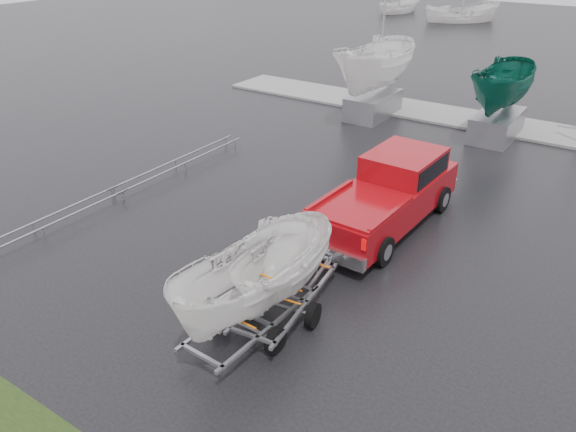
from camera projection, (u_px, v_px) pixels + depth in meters
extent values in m
plane|color=black|center=(390.00, 251.00, 15.86)|extent=(120.00, 120.00, 0.00)
cube|color=gray|center=(511.00, 126.00, 25.41)|extent=(30.00, 3.00, 0.12)
cube|color=maroon|center=(385.00, 201.00, 16.79)|extent=(2.34, 6.13, 0.99)
cube|color=maroon|center=(404.00, 166.00, 17.21)|extent=(2.03, 2.48, 0.89)
cube|color=black|center=(404.00, 164.00, 17.19)|extent=(2.05, 2.22, 0.57)
cube|color=silver|center=(330.00, 253.00, 14.74)|extent=(2.11, 0.28, 0.36)
cylinder|color=black|center=(385.00, 184.00, 18.92)|extent=(0.35, 0.85, 0.83)
cylinder|color=black|center=(441.00, 199.00, 17.88)|extent=(0.35, 0.85, 0.83)
cylinder|color=black|center=(321.00, 230.00, 16.09)|extent=(0.35, 0.85, 0.83)
cylinder|color=black|center=(383.00, 251.00, 15.05)|extent=(0.35, 0.85, 0.83)
cube|color=gray|center=(234.00, 308.00, 12.77)|extent=(0.23, 3.60, 0.08)
cube|color=gray|center=(272.00, 326.00, 12.19)|extent=(0.23, 3.60, 0.08)
cylinder|color=gray|center=(247.00, 326.00, 12.41)|extent=(1.60, 0.15, 0.08)
cylinder|color=black|center=(220.00, 313.00, 12.83)|extent=(0.21, 0.61, 0.60)
cylinder|color=black|center=(276.00, 341.00, 11.99)|extent=(0.21, 0.61, 0.60)
imported|color=white|center=(249.00, 226.00, 11.41)|extent=(1.78, 1.82, 4.53)
cube|color=orange|center=(274.00, 280.00, 12.80)|extent=(1.55, 0.11, 0.03)
cube|color=orange|center=(227.00, 315.00, 11.66)|extent=(1.55, 0.11, 0.03)
cube|color=gray|center=(265.00, 290.00, 13.38)|extent=(0.54, 3.58, 0.08)
cube|color=gray|center=(307.00, 302.00, 12.95)|extent=(0.54, 3.58, 0.08)
cylinder|color=gray|center=(282.00, 306.00, 13.08)|extent=(1.60, 0.29, 0.08)
cylinder|color=black|center=(252.00, 297.00, 13.39)|extent=(0.26, 0.62, 0.60)
cylinder|color=black|center=(313.00, 315.00, 12.76)|extent=(0.26, 0.62, 0.60)
imported|color=white|center=(285.00, 222.00, 12.25)|extent=(1.64, 1.67, 3.87)
cube|color=orange|center=(300.00, 260.00, 13.55)|extent=(1.54, 0.24, 0.03)
cube|color=orange|center=(269.00, 295.00, 12.28)|extent=(1.54, 0.24, 0.03)
cube|color=gray|center=(373.00, 105.00, 26.65)|extent=(1.60, 3.20, 1.10)
imported|color=white|center=(379.00, 23.00, 24.91)|extent=(2.41, 2.48, 6.41)
cube|color=gray|center=(497.00, 125.00, 23.97)|extent=(1.60, 3.20, 1.10)
imported|color=#0A4C3C|center=(511.00, 46.00, 22.45)|extent=(2.07, 2.12, 5.49)
cylinder|color=gray|center=(185.00, 163.00, 20.74)|extent=(0.06, 6.50, 0.06)
cylinder|color=gray|center=(175.00, 160.00, 20.99)|extent=(0.06, 6.50, 0.06)
cylinder|color=gray|center=(43.00, 228.00, 16.32)|extent=(0.06, 6.50, 0.06)
cylinder|color=gray|center=(32.00, 223.00, 16.57)|extent=(0.06, 6.50, 0.06)
imported|color=white|center=(399.00, 13.00, 58.01)|extent=(2.66, 2.71, 5.79)
imported|color=white|center=(461.00, 22.00, 52.72)|extent=(3.87, 3.86, 7.20)
imported|color=white|center=(402.00, 3.00, 65.08)|extent=(2.80, 2.86, 6.61)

